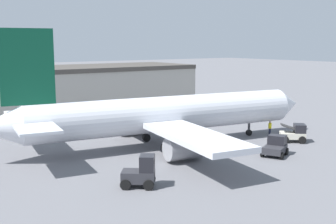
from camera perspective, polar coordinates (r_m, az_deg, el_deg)
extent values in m
plane|color=slate|center=(44.98, 0.00, -4.49)|extent=(400.00, 400.00, 0.00)
cylinder|color=silver|center=(44.30, 0.00, -0.24)|extent=(29.66, 8.45, 3.71)
cone|color=silver|center=(53.39, 15.80, 1.04)|extent=(3.52, 4.07, 3.64)
cube|color=silver|center=(51.28, -5.55, 0.29)|extent=(6.37, 13.28, 0.50)
cube|color=silver|center=(36.61, 3.63, -3.31)|extent=(6.37, 13.28, 0.50)
cylinder|color=#939399|center=(49.78, -4.74, -1.68)|extent=(3.76, 2.65, 2.12)
cylinder|color=#939399|center=(38.57, 2.19, -4.88)|extent=(3.76, 2.65, 2.12)
cube|color=#0C4C33|center=(39.61, -18.56, 5.81)|extent=(4.75, 1.13, 6.79)
cube|color=silver|center=(44.15, -18.96, -0.29)|extent=(4.02, 4.93, 0.24)
cube|color=silver|center=(36.19, -17.28, -2.22)|extent=(4.02, 4.93, 0.24)
cylinder|color=#38383D|center=(50.29, 10.91, -2.29)|extent=(0.28, 0.28, 1.53)
cylinder|color=black|center=(50.37, 10.89, -2.76)|extent=(0.75, 0.46, 0.70)
cylinder|color=#38383D|center=(42.07, -0.35, -4.39)|extent=(0.28, 0.28, 1.53)
cylinder|color=black|center=(42.14, -0.35, -4.81)|extent=(0.94, 0.49, 0.90)
cylinder|color=#38383D|center=(46.34, -2.96, -3.12)|extent=(0.28, 0.28, 1.53)
cylinder|color=black|center=(46.41, -2.95, -3.50)|extent=(0.94, 0.49, 0.90)
cylinder|color=#1E2338|center=(51.16, 13.61, -2.61)|extent=(0.27, 0.27, 0.80)
cylinder|color=yellow|center=(51.02, 13.64, -1.81)|extent=(0.37, 0.37, 0.64)
sphere|color=tan|center=(50.94, 13.66, -1.33)|extent=(0.23, 0.23, 0.23)
cube|color=#2D2D33|center=(41.83, 14.26, -4.90)|extent=(3.23, 2.80, 0.64)
cube|color=black|center=(42.37, 14.57, -3.65)|extent=(1.78, 1.98, 0.91)
cylinder|color=black|center=(42.60, 15.75, -5.15)|extent=(0.74, 0.55, 0.69)
cylinder|color=black|center=(43.02, 13.40, -4.91)|extent=(0.74, 0.55, 0.69)
cylinder|color=black|center=(40.81, 15.13, -5.76)|extent=(0.74, 0.55, 0.69)
cylinder|color=black|center=(41.25, 12.68, -5.50)|extent=(0.74, 0.55, 0.69)
cube|color=beige|center=(48.25, 16.50, -3.04)|extent=(3.06, 3.00, 0.65)
cube|color=black|center=(48.23, 17.40, -2.13)|extent=(1.87, 1.89, 0.93)
cube|color=#333333|center=(47.99, 16.00, -1.95)|extent=(2.00, 1.97, 0.65)
cylinder|color=black|center=(47.68, 17.74, -3.64)|extent=(0.79, 0.76, 0.82)
cylinder|color=black|center=(49.29, 17.37, -3.21)|extent=(0.79, 0.76, 0.82)
cylinder|color=black|center=(47.36, 15.56, -3.62)|extent=(0.79, 0.76, 0.82)
cylinder|color=black|center=(48.99, 15.27, -3.19)|extent=(0.79, 0.76, 0.82)
cube|color=#2D2D33|center=(32.09, -4.06, -8.67)|extent=(2.84, 2.68, 0.85)
cube|color=black|center=(31.71, -2.84, -6.93)|extent=(1.67, 1.71, 1.21)
cylinder|color=black|center=(31.44, -2.64, -9.86)|extent=(0.80, 0.72, 0.80)
cylinder|color=black|center=(32.83, -2.39, -9.02)|extent=(0.80, 0.72, 0.80)
cylinder|color=black|center=(31.65, -5.79, -9.77)|extent=(0.80, 0.72, 0.80)
cylinder|color=black|center=(33.03, -5.40, -8.94)|extent=(0.80, 0.72, 0.80)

